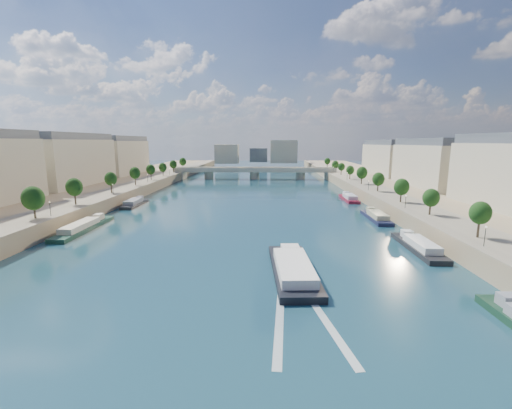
{
  "coord_description": "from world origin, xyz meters",
  "views": [
    {
      "loc": [
        8.62,
        -22.72,
        25.94
      ],
      "look_at": [
        5.03,
        90.42,
        5.0
      ],
      "focal_mm": 24.0,
      "sensor_mm": 36.0,
      "label": 1
    }
  ],
  "objects": [
    {
      "name": "ground",
      "position": [
        0.0,
        100.0,
        0.0
      ],
      "size": [
        700.0,
        700.0,
        0.0
      ],
      "primitive_type": "plane",
      "color": "#0D2B3A",
      "rests_on": "ground"
    },
    {
      "name": "quay_left",
      "position": [
        -72.0,
        100.0,
        2.5
      ],
      "size": [
        44.0,
        520.0,
        5.0
      ],
      "primitive_type": "cube",
      "color": "#9E8460",
      "rests_on": "ground"
    },
    {
      "name": "quay_right",
      "position": [
        72.0,
        100.0,
        2.5
      ],
      "size": [
        44.0,
        520.0,
        5.0
      ],
      "primitive_type": "cube",
      "color": "#9E8460",
      "rests_on": "ground"
    },
    {
      "name": "pave_left",
      "position": [
        -57.0,
        100.0,
        5.05
      ],
      "size": [
        14.0,
        520.0,
        0.1
      ],
      "primitive_type": "cube",
      "color": "gray",
      "rests_on": "quay_left"
    },
    {
      "name": "pave_right",
      "position": [
        57.0,
        100.0,
        5.05
      ],
      "size": [
        14.0,
        520.0,
        0.1
      ],
      "primitive_type": "cube",
      "color": "gray",
      "rests_on": "quay_right"
    },
    {
      "name": "trees_left",
      "position": [
        -55.0,
        102.0,
        10.48
      ],
      "size": [
        4.8,
        268.8,
        8.26
      ],
      "color": "#382B1E",
      "rests_on": "ground"
    },
    {
      "name": "trees_right",
      "position": [
        55.0,
        110.0,
        10.48
      ],
      "size": [
        4.8,
        268.8,
        8.26
      ],
      "color": "#382B1E",
      "rests_on": "ground"
    },
    {
      "name": "lamps_left",
      "position": [
        -52.5,
        90.0,
        7.78
      ],
      "size": [
        0.36,
        200.36,
        4.28
      ],
      "color": "black",
      "rests_on": "ground"
    },
    {
      "name": "lamps_right",
      "position": [
        52.5,
        105.0,
        7.78
      ],
      "size": [
        0.36,
        200.36,
        4.28
      ],
      "color": "black",
      "rests_on": "ground"
    },
    {
      "name": "buildings_left",
      "position": [
        -85.0,
        112.0,
        16.45
      ],
      "size": [
        16.0,
        226.0,
        23.2
      ],
      "color": "beige",
      "rests_on": "ground"
    },
    {
      "name": "buildings_right",
      "position": [
        85.0,
        112.0,
        16.45
      ],
      "size": [
        16.0,
        226.0,
        23.2
      ],
      "color": "beige",
      "rests_on": "ground"
    },
    {
      "name": "skyline",
      "position": [
        3.19,
        319.52,
        14.66
      ],
      "size": [
        79.0,
        42.0,
        22.0
      ],
      "color": "beige",
      "rests_on": "ground"
    },
    {
      "name": "bridge",
      "position": [
        0.0,
        215.57,
        5.08
      ],
      "size": [
        112.0,
        12.0,
        8.15
      ],
      "color": "#C1B79E",
      "rests_on": "ground"
    },
    {
      "name": "tour_barge",
      "position": [
        13.91,
        41.84,
        1.03
      ],
      "size": [
        9.46,
        27.85,
        3.76
      ],
      "rotation": [
        0.0,
        0.0,
        0.06
      ],
      "color": "black",
      "rests_on": "ground"
    },
    {
      "name": "wake",
      "position": [
        13.91,
        25.23,
        0.02
      ],
      "size": [
        10.75,
        26.02,
        0.04
      ],
      "color": "silver",
      "rests_on": "ground"
    },
    {
      "name": "moored_barges_left",
      "position": [
        -45.5,
        41.91,
        0.84
      ],
      "size": [
        5.0,
        159.59,
        3.6
      ],
      "color": "black",
      "rests_on": "ground"
    },
    {
      "name": "moored_barges_right",
      "position": [
        45.5,
        54.63,
        0.84
      ],
      "size": [
        5.0,
        165.13,
        3.6
      ],
      "color": "black",
      "rests_on": "ground"
    }
  ]
}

